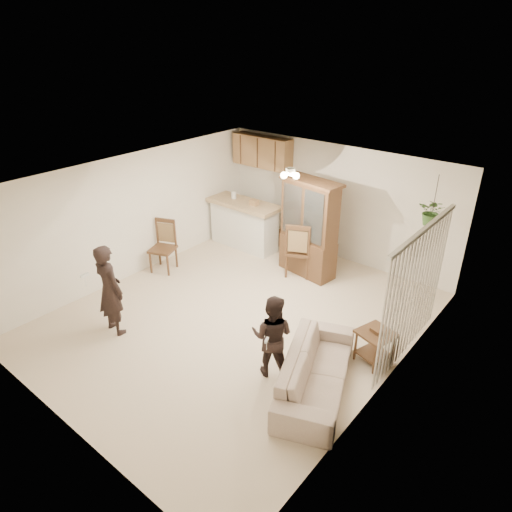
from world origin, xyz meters
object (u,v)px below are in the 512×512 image
Objects in this scene: china_hutch at (309,229)px; child at (272,335)px; chair_bar at (163,257)px; sofa at (316,368)px; side_table at (374,347)px; chair_hutch_right at (298,259)px; chair_hutch_left at (289,237)px; adult at (109,284)px.

child is at bearing -57.51° from china_hutch.
child is at bearing -38.83° from chair_bar.
sofa is 4.54m from chair_bar.
chair_hutch_right is (-2.50, 1.60, 0.05)m from side_table.
chair_bar is (-4.43, 0.99, -0.06)m from sofa.
side_table is (0.38, 1.05, -0.08)m from sofa.
chair_hutch_left is at bearing 18.48° from sofa.
china_hutch is 1.71× the size of chair_hutch_right.
chair_hutch_right reaches higher than chair_hutch_left.
sofa is 1.12m from side_table.
adult is 1.99× the size of chair_hutch_left.
child is at bearing -160.56° from adult.
chair_hutch_left reaches higher than side_table.
adult is 4.62m from chair_hutch_left.
adult is at bearing -84.36° from chair_bar.
chair_hutch_right is at bearing -85.06° from child.
chair_hutch_right is (-1.44, 2.78, -0.34)m from child.
chair_bar is 2.95m from chair_hutch_left.
sofa is 2.07× the size of chair_hutch_left.
sofa is 1.59× the size of chair_hutch_right.
chair_bar reaches higher than chair_hutch_left.
adult is 0.89× the size of china_hutch.
child is 0.67× the size of china_hutch.
adult is 1.53× the size of chair_hutch_right.
china_hutch is at bearing -88.19° from child.
child is (-0.69, -0.12, 0.31)m from sofa.
chair_bar is (-1.03, 1.96, -0.59)m from adult.
child reaches higher than sofa.
chair_bar reaches higher than sofa.
child is 3.92m from chair_bar.
china_hutch is (-1.32, 2.94, 0.32)m from child.
chair_hutch_right is at bearing 17.08° from sofa.
side_table is at bearing -154.57° from child.
chair_hutch_right is (-0.11, -0.16, -0.66)m from china_hutch.
sofa is at bearing 102.47° from chair_hutch_right.
child is at bearing -40.32° from chair_hutch_left.
child is at bearing 78.59° from sofa.
adult reaches higher than sofa.
side_table is 0.57× the size of chair_bar.
adult reaches higher than chair_bar.
child is 1.64m from side_table.
child is at bearing 91.08° from chair_hutch_right.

